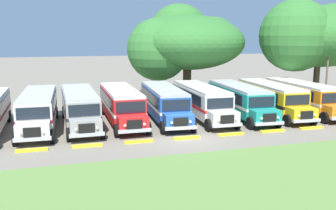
# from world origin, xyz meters

# --- Properties ---
(ground_plane) EXTENTS (220.00, 220.00, 0.00)m
(ground_plane) POSITION_xyz_m (0.00, 0.00, 0.00)
(ground_plane) COLOR slate
(foreground_grass_strip) EXTENTS (80.00, 10.02, 0.01)m
(foreground_grass_strip) POSITION_xyz_m (0.00, -8.33, 0.00)
(foreground_grass_strip) COLOR olive
(foreground_grass_strip) RESTS_ON ground_plane
(parked_bus_slot_1) EXTENTS (2.91, 10.87, 2.82)m
(parked_bus_slot_1) POSITION_xyz_m (-10.30, 6.29, 1.58)
(parked_bus_slot_1) COLOR silver
(parked_bus_slot_1) RESTS_ON ground_plane
(parked_bus_slot_2) EXTENTS (2.89, 10.87, 2.82)m
(parked_bus_slot_2) POSITION_xyz_m (-7.07, 6.41, 1.58)
(parked_bus_slot_2) COLOR #9E9993
(parked_bus_slot_2) RESTS_ON ground_plane
(parked_bus_slot_3) EXTENTS (2.72, 10.84, 2.82)m
(parked_bus_slot_3) POSITION_xyz_m (-3.60, 6.58, 1.58)
(parked_bus_slot_3) COLOR red
(parked_bus_slot_3) RESTS_ON ground_plane
(parked_bus_slot_4) EXTENTS (3.19, 10.91, 2.82)m
(parked_bus_slot_4) POSITION_xyz_m (0.15, 6.42, 1.58)
(parked_bus_slot_4) COLOR #23519E
(parked_bus_slot_4) RESTS_ON ground_plane
(parked_bus_slot_5) EXTENTS (2.87, 10.86, 2.82)m
(parked_bus_slot_5) POSITION_xyz_m (3.57, 6.26, 1.58)
(parked_bus_slot_5) COLOR silver
(parked_bus_slot_5) RESTS_ON ground_plane
(parked_bus_slot_6) EXTENTS (3.14, 10.90, 2.82)m
(parked_bus_slot_6) POSITION_xyz_m (7.11, 5.87, 1.58)
(parked_bus_slot_6) COLOR teal
(parked_bus_slot_6) RESTS_ON ground_plane
(parked_bus_slot_7) EXTENTS (3.12, 10.90, 2.82)m
(parked_bus_slot_7) POSITION_xyz_m (10.45, 5.91, 1.58)
(parked_bus_slot_7) COLOR yellow
(parked_bus_slot_7) RESTS_ON ground_plane
(parked_bus_slot_8) EXTENTS (2.87, 10.86, 2.82)m
(parked_bus_slot_8) POSITION_xyz_m (13.87, 5.94, 1.58)
(parked_bus_slot_8) COLOR orange
(parked_bus_slot_8) RESTS_ON ground_plane
(curb_wheelstop_1) EXTENTS (2.00, 0.36, 0.15)m
(curb_wheelstop_1) POSITION_xyz_m (-10.47, -0.10, 0.07)
(curb_wheelstop_1) COLOR yellow
(curb_wheelstop_1) RESTS_ON ground_plane
(curb_wheelstop_2) EXTENTS (2.00, 0.36, 0.15)m
(curb_wheelstop_2) POSITION_xyz_m (-6.98, -0.10, 0.07)
(curb_wheelstop_2) COLOR yellow
(curb_wheelstop_2) RESTS_ON ground_plane
(curb_wheelstop_3) EXTENTS (2.00, 0.36, 0.15)m
(curb_wheelstop_3) POSITION_xyz_m (-3.49, -0.10, 0.07)
(curb_wheelstop_3) COLOR yellow
(curb_wheelstop_3) RESTS_ON ground_plane
(curb_wheelstop_4) EXTENTS (2.00, 0.36, 0.15)m
(curb_wheelstop_4) POSITION_xyz_m (0.00, -0.10, 0.07)
(curb_wheelstop_4) COLOR yellow
(curb_wheelstop_4) RESTS_ON ground_plane
(curb_wheelstop_5) EXTENTS (2.00, 0.36, 0.15)m
(curb_wheelstop_5) POSITION_xyz_m (3.49, -0.10, 0.07)
(curb_wheelstop_5) COLOR yellow
(curb_wheelstop_5) RESTS_ON ground_plane
(curb_wheelstop_6) EXTENTS (2.00, 0.36, 0.15)m
(curb_wheelstop_6) POSITION_xyz_m (6.98, -0.10, 0.07)
(curb_wheelstop_6) COLOR yellow
(curb_wheelstop_6) RESTS_ON ground_plane
(curb_wheelstop_7) EXTENTS (2.00, 0.36, 0.15)m
(curb_wheelstop_7) POSITION_xyz_m (10.47, -0.10, 0.07)
(curb_wheelstop_7) COLOR yellow
(curb_wheelstop_7) RESTS_ON ground_plane
(broad_shade_tree) EXTENTS (14.15, 14.12, 11.13)m
(broad_shade_tree) POSITION_xyz_m (5.62, 17.51, 6.55)
(broad_shade_tree) COLOR brown
(broad_shade_tree) RESTS_ON ground_plane
(secondary_tree) EXTENTS (14.40, 12.53, 11.19)m
(secondary_tree) POSITION_xyz_m (19.93, 12.73, 7.26)
(secondary_tree) COLOR brown
(secondary_tree) RESTS_ON ground_plane
(utility_pole) EXTENTS (1.80, 0.20, 6.60)m
(utility_pole) POSITION_xyz_m (18.22, 8.06, 3.54)
(utility_pole) COLOR brown
(utility_pole) RESTS_ON ground_plane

